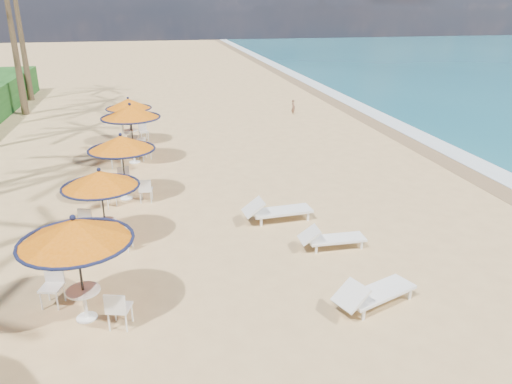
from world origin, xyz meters
TOP-DOWN VIEW (x-y plane):
  - ground at (0.00, 0.00)m, footprint 160.00×160.00m
  - foam_strip at (9.30, 10.00)m, footprint 1.20×140.00m
  - wetsand_band at (8.40, 10.00)m, footprint 1.40×140.00m
  - station_0 at (-5.48, -0.14)m, footprint 2.32×2.32m
  - station_1 at (-5.33, 3.49)m, footprint 2.11×2.11m
  - station_2 at (-4.85, 6.78)m, footprint 2.23×2.23m
  - station_3 at (-4.66, 10.98)m, footprint 2.42×2.42m
  - station_4 at (-4.80, 14.12)m, footprint 2.13×2.13m
  - lounger_near at (0.68, -1.00)m, footprint 2.15×1.35m
  - lounger_mid at (0.73, 1.87)m, footprint 1.84×0.59m
  - lounger_far at (-0.30, 3.93)m, footprint 2.19×0.84m
  - person at (4.50, 18.74)m, footprint 0.26×0.36m

SIDE VIEW (x-z plane):
  - ground at x=0.00m, z-range 0.00..0.00m
  - foam_strip at x=9.30m, z-range -0.02..0.02m
  - wetsand_band at x=8.40m, z-range -0.01..0.01m
  - lounger_mid at x=0.73m, z-range -0.02..0.64m
  - lounger_near at x=0.68m, z-range -0.02..0.71m
  - lounger_far at x=-0.30m, z-range -0.02..0.74m
  - person at x=4.50m, z-range 0.00..0.93m
  - station_1 at x=-5.33m, z-range 0.51..2.71m
  - station_4 at x=-4.80m, z-range 0.58..2.80m
  - station_2 at x=-4.85m, z-range 0.54..2.86m
  - station_3 at x=-4.66m, z-range 0.58..3.11m
  - station_0 at x=-5.48m, z-range 0.64..3.06m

